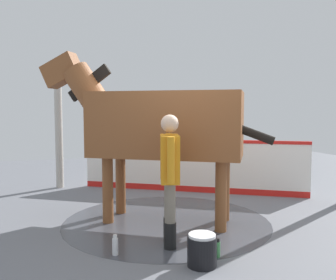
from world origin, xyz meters
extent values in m
cube|color=slate|center=(0.00, 0.00, -0.01)|extent=(16.00, 16.00, 0.02)
cylinder|color=#42444C|center=(-0.35, 0.29, 0.00)|extent=(3.10, 3.10, 0.00)
cube|color=white|center=(0.72, 2.06, 0.51)|extent=(3.97, 2.44, 1.02)
cube|color=red|center=(0.72, 2.06, 1.05)|extent=(3.99, 2.46, 0.06)
cube|color=red|center=(0.72, 2.06, 0.06)|extent=(3.98, 2.45, 0.12)
cylinder|color=#B7B2A8|center=(-1.85, 3.28, 1.36)|extent=(0.16, 0.16, 2.72)
cube|color=brown|center=(-0.35, 0.29, 1.46)|extent=(2.37, 1.95, 0.95)
cylinder|color=brown|center=(-1.20, 0.50, 0.50)|extent=(0.16, 0.16, 0.99)
cylinder|color=brown|center=(-0.93, 0.95, 0.50)|extent=(0.16, 0.16, 0.99)
cylinder|color=brown|center=(0.22, -0.37, 0.50)|extent=(0.16, 0.16, 0.99)
cylinder|color=brown|center=(0.50, 0.08, 0.50)|extent=(0.16, 0.16, 0.99)
cylinder|color=brown|center=(-1.40, 0.93, 1.95)|extent=(0.93, 0.79, 0.93)
cube|color=black|center=(-1.40, 0.93, 2.09)|extent=(0.64, 0.42, 0.57)
cube|color=brown|center=(-1.80, 1.17, 2.29)|extent=(0.70, 0.58, 0.56)
cylinder|color=black|center=(0.67, -0.33, 1.36)|extent=(0.66, 0.47, 0.35)
cylinder|color=black|center=(-0.58, -0.55, 0.16)|extent=(0.15, 0.15, 0.32)
cylinder|color=slate|center=(-0.58, -0.55, 0.56)|extent=(0.13, 0.13, 0.48)
cylinder|color=black|center=(-0.63, -0.75, 0.16)|extent=(0.15, 0.15, 0.32)
cylinder|color=slate|center=(-0.63, -0.75, 0.56)|extent=(0.13, 0.13, 0.48)
cube|color=orange|center=(-0.61, -0.65, 1.09)|extent=(0.33, 0.51, 0.57)
cylinder|color=orange|center=(-0.53, -0.38, 1.10)|extent=(0.09, 0.09, 0.54)
cylinder|color=orange|center=(-0.68, -0.93, 1.10)|extent=(0.09, 0.09, 0.54)
sphere|color=beige|center=(-0.61, -0.65, 1.51)|extent=(0.22, 0.22, 0.22)
cylinder|color=black|center=(-0.46, -1.33, 0.16)|extent=(0.32, 0.32, 0.32)
cylinder|color=white|center=(-0.46, -1.33, 0.34)|extent=(0.29, 0.29, 0.03)
cylinder|color=white|center=(-1.30, -0.75, 0.10)|extent=(0.07, 0.07, 0.20)
cylinder|color=white|center=(-1.30, -0.75, 0.22)|extent=(0.05, 0.05, 0.04)
cylinder|color=#4CA559|center=(-0.20, -1.17, 0.09)|extent=(0.06, 0.06, 0.18)
cylinder|color=black|center=(-0.20, -1.17, 0.20)|extent=(0.04, 0.04, 0.04)
camera|label=1|loc=(-1.94, -4.84, 1.68)|focal=38.95mm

